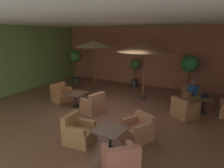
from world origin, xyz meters
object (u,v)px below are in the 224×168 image
at_px(cafe_table_front_left, 203,101).
at_px(iced_drink_cup, 203,95).
at_px(armchair_front_left_east, 192,97).
at_px(armchair_mid_center_east, 78,132).
at_px(cafe_table_front_right, 76,95).
at_px(armchair_front_right_east, 93,106).
at_px(patio_umbrella_tall_red, 94,44).
at_px(armchair_front_left_south, 184,110).
at_px(open_laptop, 204,97).
at_px(armchair_front_right_north, 61,95).
at_px(patron_by_window, 193,89).
at_px(armchair_mid_center_north, 138,130).
at_px(armchair_mid_center_south, 120,163).
at_px(potted_tree_left_corner, 75,60).
at_px(potted_tree_mid_left, 190,66).
at_px(patio_umbrella_center_beige, 145,47).
at_px(potted_tree_mid_right, 135,68).
at_px(cafe_table_mid_center, 110,133).

distance_m(cafe_table_front_left, iced_drink_cup, 0.24).
relative_size(armchair_front_left_east, armchair_mid_center_east, 1.24).
xyz_separation_m(cafe_table_front_right, iced_drink_cup, (4.85, 2.01, 0.16)).
xyz_separation_m(armchair_front_right_east, patio_umbrella_tall_red, (-1.84, 2.91, 2.21)).
bearing_deg(armchair_front_left_south, open_laptop, 51.54).
bearing_deg(armchair_mid_center_east, armchair_front_right_north, 140.06).
bearing_deg(patron_by_window, armchair_mid_center_north, -105.50).
xyz_separation_m(armchair_front_left_east, patron_by_window, (0.02, -0.04, 0.41)).
relative_size(patio_umbrella_tall_red, iced_drink_cup, 24.65).
distance_m(armchair_front_left_south, open_laptop, 1.03).
distance_m(armchair_front_left_south, armchair_mid_center_south, 4.01).
height_order(potted_tree_left_corner, potted_tree_mid_left, potted_tree_left_corner).
bearing_deg(patio_umbrella_center_beige, open_laptop, -9.95).
xyz_separation_m(cafe_table_front_right, patron_by_window, (4.40, 2.74, 0.18)).
relative_size(armchair_front_right_east, patron_by_window, 1.36).
distance_m(armchair_front_left_south, patio_umbrella_tall_red, 5.77).
bearing_deg(patio_umbrella_tall_red, patio_umbrella_center_beige, -6.63).
xyz_separation_m(armchair_front_left_south, patron_by_window, (0.11, 1.66, 0.40)).
relative_size(armchair_front_left_south, potted_tree_mid_right, 0.65).
relative_size(armchair_front_right_north, patio_umbrella_center_beige, 0.32).
xyz_separation_m(armchair_front_left_east, potted_tree_mid_right, (-3.39, 1.55, 0.80)).
height_order(armchair_front_left_east, patio_umbrella_tall_red, patio_umbrella_tall_red).
height_order(armchair_mid_center_south, potted_tree_mid_left, potted_tree_mid_left).
distance_m(armchair_front_left_south, armchair_mid_center_north, 2.52).
relative_size(armchair_mid_center_north, iced_drink_cup, 9.07).
bearing_deg(potted_tree_mid_right, cafe_table_front_right, -102.97).
bearing_deg(patio_umbrella_tall_red, armchair_mid_center_east, -61.60).
xyz_separation_m(cafe_table_front_left, patron_by_window, (-0.48, 0.84, 0.22)).
distance_m(armchair_mid_center_east, patio_umbrella_tall_red, 5.95).
height_order(cafe_table_mid_center, armchair_mid_center_south, armchair_mid_center_south).
height_order(armchair_front_left_east, armchair_front_right_north, armchair_front_right_north).
distance_m(patron_by_window, iced_drink_cup, 0.85).
height_order(cafe_table_mid_center, patron_by_window, patron_by_window).
relative_size(cafe_table_front_left, open_laptop, 2.02).
bearing_deg(armchair_front_left_south, iced_drink_cup, 59.11).
bearing_deg(patron_by_window, armchair_front_right_north, -155.33).
height_order(cafe_table_front_left, cafe_table_front_right, same).
xyz_separation_m(armchair_front_left_east, potted_tree_left_corner, (-6.96, 0.48, 1.21)).
xyz_separation_m(cafe_table_front_right, open_laptop, (4.89, 1.83, 0.16)).
bearing_deg(patio_umbrella_tall_red, cafe_table_front_right, -73.45).
bearing_deg(armchair_mid_center_north, armchair_mid_center_south, -83.45).
relative_size(cafe_table_mid_center, patio_umbrella_center_beige, 0.32).
bearing_deg(potted_tree_mid_left, armchair_mid_center_north, -98.21).
bearing_deg(open_laptop, cafe_table_front_left, 100.27).
relative_size(armchair_front_left_east, patio_umbrella_center_beige, 0.39).
bearing_deg(potted_tree_mid_right, armchair_mid_center_south, -70.84).
bearing_deg(iced_drink_cup, armchair_mid_center_east, -125.55).
distance_m(armchair_front_left_east, potted_tree_mid_left, 1.70).
bearing_deg(potted_tree_mid_left, open_laptop, -67.62).
relative_size(armchair_front_right_east, armchair_mid_center_north, 0.90).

